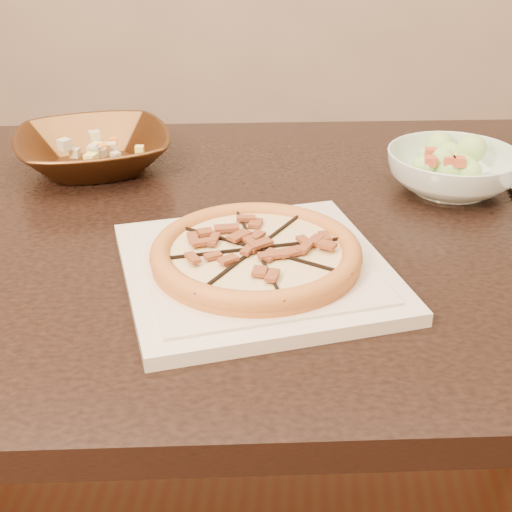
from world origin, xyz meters
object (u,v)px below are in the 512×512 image
at_px(bronze_bowl, 94,151).
at_px(salad_bowl, 452,171).
at_px(dining_table, 210,278).
at_px(plate, 256,270).
at_px(pizza, 256,253).

bearing_deg(bronze_bowl, salad_bowl, -5.15).
height_order(dining_table, plate, plate).
height_order(pizza, salad_bowl, salad_bowl).
distance_m(plate, salad_bowl, 0.42).
height_order(plate, pizza, pizza).
bearing_deg(dining_table, pizza, -62.46).
relative_size(bronze_bowl, salad_bowl, 1.25).
xyz_separation_m(pizza, salad_bowl, (0.29, 0.30, -0.00)).
bearing_deg(salad_bowl, dining_table, -159.14).
bearing_deg(salad_bowl, plate, -134.07).
distance_m(dining_table, pizza, 0.22).
bearing_deg(plate, bronze_bowl, 130.55).
distance_m(dining_table, bronze_bowl, 0.32).
bearing_deg(plate, salad_bowl, 45.93).
distance_m(pizza, salad_bowl, 0.42).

